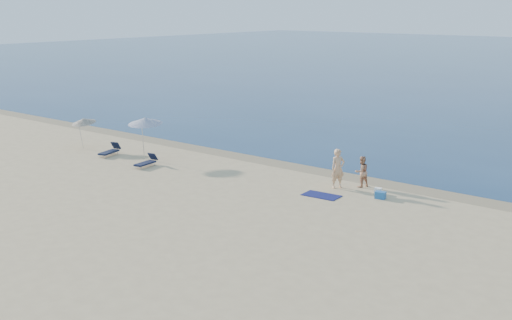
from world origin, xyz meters
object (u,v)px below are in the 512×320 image
(person_left, at_px, (338,169))
(person_right, at_px, (362,172))
(umbrella_near, at_px, (145,121))
(blue_cooler, at_px, (380,195))

(person_left, height_order, person_right, person_left)
(person_left, xyz_separation_m, person_right, (0.82, 0.89, -0.20))
(person_left, bearing_deg, umbrella_near, 129.58)
(person_left, bearing_deg, person_right, -10.90)
(person_right, distance_m, umbrella_near, 13.17)
(person_left, xyz_separation_m, blue_cooler, (2.51, -0.29, -0.81))
(person_left, distance_m, umbrella_near, 12.20)
(person_left, bearing_deg, blue_cooler, -64.99)
(person_right, bearing_deg, person_left, -18.84)
(blue_cooler, height_order, umbrella_near, umbrella_near)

